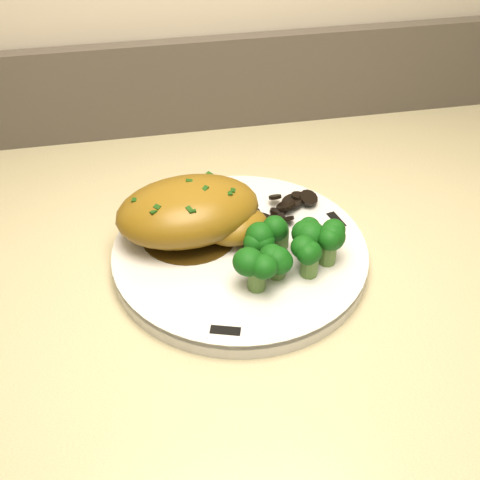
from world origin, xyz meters
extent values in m
cube|color=beige|center=(0.14, 1.67, 0.84)|extent=(1.97, 0.65, 0.03)
cube|color=#4C443A|center=(0.14, 1.99, 0.91)|extent=(1.97, 0.02, 0.12)
cylinder|color=silver|center=(-0.09, 1.72, 0.86)|extent=(0.29, 0.29, 0.02)
cube|color=black|center=(0.02, 1.74, 0.87)|extent=(0.01, 0.03, 0.00)
cube|color=black|center=(-0.16, 1.80, 0.87)|extent=(0.03, 0.02, 0.00)
cube|color=black|center=(-0.12, 1.61, 0.87)|extent=(0.03, 0.02, 0.00)
cylinder|color=#362409|center=(-0.13, 1.75, 0.87)|extent=(0.10, 0.10, 0.00)
ellipsoid|color=#8D6518|center=(-0.13, 1.75, 0.90)|extent=(0.15, 0.11, 0.06)
ellipsoid|color=#8D6518|center=(-0.09, 1.73, 0.89)|extent=(0.07, 0.06, 0.03)
cube|color=#163E0D|center=(-0.17, 1.75, 0.92)|extent=(0.01, 0.00, 0.00)
cube|color=#163E0D|center=(-0.16, 1.75, 0.92)|extent=(0.01, 0.00, 0.00)
cube|color=#163E0D|center=(-0.14, 1.75, 0.92)|extent=(0.01, 0.00, 0.00)
cube|color=#163E0D|center=(-0.12, 1.75, 0.92)|extent=(0.01, 0.00, 0.00)
cube|color=#163E0D|center=(-0.11, 1.76, 0.92)|extent=(0.01, 0.00, 0.00)
cube|color=#163E0D|center=(-0.09, 1.76, 0.92)|extent=(0.01, 0.00, 0.00)
cylinder|color=black|center=(-0.01, 1.76, 0.87)|extent=(0.01, 0.01, 0.01)
cylinder|color=black|center=(-0.01, 1.77, 0.87)|extent=(0.02, 0.02, 0.01)
cylinder|color=black|center=(-0.02, 1.77, 0.88)|extent=(0.02, 0.02, 0.01)
cylinder|color=black|center=(-0.03, 1.78, 0.87)|extent=(0.02, 0.02, 0.01)
cylinder|color=black|center=(-0.03, 1.78, 0.87)|extent=(0.02, 0.02, 0.01)
cylinder|color=black|center=(-0.04, 1.78, 0.88)|extent=(0.02, 0.02, 0.01)
cylinder|color=black|center=(-0.05, 1.78, 0.87)|extent=(0.02, 0.02, 0.01)
cylinder|color=black|center=(-0.06, 1.77, 0.87)|extent=(0.02, 0.02, 0.00)
cylinder|color=black|center=(-0.07, 1.77, 0.88)|extent=(0.02, 0.02, 0.01)
cylinder|color=black|center=(-0.07, 1.76, 0.87)|extent=(0.02, 0.02, 0.01)
cylinder|color=black|center=(-0.07, 1.75, 0.87)|extent=(0.02, 0.02, 0.01)
cylinder|color=black|center=(-0.06, 1.75, 0.88)|extent=(0.03, 0.03, 0.01)
cylinder|color=black|center=(-0.05, 1.74, 0.87)|extent=(0.03, 0.03, 0.01)
cylinder|color=black|center=(-0.04, 1.74, 0.87)|extent=(0.02, 0.02, 0.01)
cylinder|color=black|center=(-0.03, 1.74, 0.88)|extent=(0.02, 0.02, 0.02)
cylinder|color=black|center=(-0.03, 1.74, 0.87)|extent=(0.03, 0.03, 0.02)
cylinder|color=black|center=(-0.02, 1.75, 0.87)|extent=(0.03, 0.03, 0.01)
cylinder|color=black|center=(-0.01, 1.75, 0.88)|extent=(0.03, 0.03, 0.01)
cylinder|color=#557C34|center=(-0.07, 1.70, 0.88)|extent=(0.02, 0.02, 0.02)
sphere|color=#083609|center=(-0.07, 1.70, 0.89)|extent=(0.02, 0.02, 0.02)
cylinder|color=#557C34|center=(-0.05, 1.71, 0.88)|extent=(0.02, 0.02, 0.02)
sphere|color=#083609|center=(-0.05, 1.71, 0.89)|extent=(0.02, 0.02, 0.02)
cylinder|color=#557C34|center=(-0.02, 1.70, 0.88)|extent=(0.02, 0.02, 0.02)
sphere|color=#083609|center=(-0.02, 1.70, 0.89)|extent=(0.02, 0.02, 0.02)
cylinder|color=#557C34|center=(-0.06, 1.67, 0.88)|extent=(0.02, 0.02, 0.02)
sphere|color=#083609|center=(-0.06, 1.67, 0.89)|extent=(0.02, 0.02, 0.02)
cylinder|color=#557C34|center=(-0.03, 1.67, 0.88)|extent=(0.02, 0.02, 0.02)
sphere|color=#083609|center=(-0.03, 1.67, 0.89)|extent=(0.02, 0.02, 0.02)
cylinder|color=#557C34|center=(-0.01, 1.68, 0.88)|extent=(0.02, 0.02, 0.02)
sphere|color=#083609|center=(-0.01, 1.68, 0.89)|extent=(0.02, 0.02, 0.02)
cylinder|color=#557C34|center=(-0.08, 1.66, 0.88)|extent=(0.02, 0.02, 0.02)
sphere|color=#083609|center=(-0.08, 1.66, 0.89)|extent=(0.02, 0.02, 0.02)
camera|label=1|loc=(-0.17, 1.28, 1.25)|focal=45.00mm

